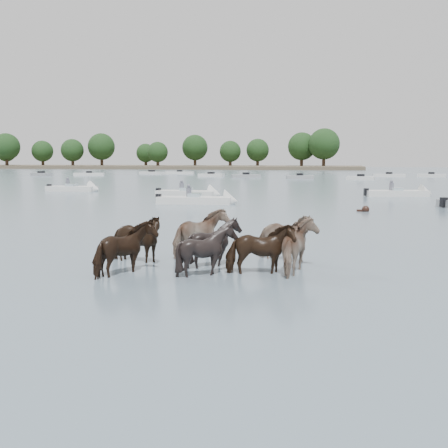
# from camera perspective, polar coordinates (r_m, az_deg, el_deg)

# --- Properties ---
(ground) EXTENTS (400.00, 400.00, 0.00)m
(ground) POSITION_cam_1_polar(r_m,az_deg,el_deg) (12.23, -0.30, -6.95)
(ground) COLOR #4A5C6A
(ground) RESTS_ON ground
(shoreline) EXTENTS (160.00, 30.00, 1.00)m
(shoreline) POSITION_cam_1_polar(r_m,az_deg,el_deg) (177.16, -11.58, 6.31)
(shoreline) COLOR #4C4233
(shoreline) RESTS_ON ground
(pony_herd) EXTENTS (6.75, 4.58, 1.62)m
(pony_herd) POSITION_cam_1_polar(r_m,az_deg,el_deg) (14.20, -0.87, -2.35)
(pony_herd) COLOR black
(pony_herd) RESTS_ON ground
(swimming_pony) EXTENTS (0.72, 0.44, 0.44)m
(swimming_pony) POSITION_cam_1_polar(r_m,az_deg,el_deg) (30.60, 15.55, 1.56)
(swimming_pony) COLOR black
(swimming_pony) RESTS_ON ground
(motorboat_a) EXTENTS (5.58, 1.87, 1.92)m
(motorboat_a) POSITION_cam_1_polar(r_m,az_deg,el_deg) (41.45, -3.26, 3.41)
(motorboat_a) COLOR silver
(motorboat_a) RESTS_ON ground
(motorboat_b) EXTENTS (5.74, 2.14, 1.92)m
(motorboat_b) POSITION_cam_1_polar(r_m,az_deg,el_deg) (34.59, -2.08, 2.66)
(motorboat_b) COLOR silver
(motorboat_b) RESTS_ON ground
(motorboat_c) EXTENTS (5.69, 2.77, 1.92)m
(motorboat_c) POSITION_cam_1_polar(r_m,az_deg,el_deg) (44.47, 19.74, 3.26)
(motorboat_c) COLOR silver
(motorboat_c) RESTS_ON ground
(motorboat_f) EXTENTS (5.33, 1.78, 1.92)m
(motorboat_f) POSITION_cam_1_polar(r_m,az_deg,el_deg) (50.36, -15.99, 3.82)
(motorboat_f) COLOR silver
(motorboat_f) RESTS_ON ground
(distant_flotilla) EXTENTS (106.71, 24.12, 0.93)m
(distant_flotilla) POSITION_cam_1_polar(r_m,az_deg,el_deg) (89.94, 10.45, 5.40)
(distant_flotilla) COLOR gray
(distant_flotilla) RESTS_ON ground
(treeline) EXTENTS (148.25, 22.98, 12.53)m
(treeline) POSITION_cam_1_polar(r_m,az_deg,el_deg) (175.60, -10.02, 8.33)
(treeline) COLOR #382619
(treeline) RESTS_ON ground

